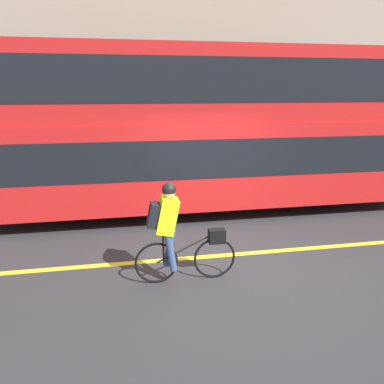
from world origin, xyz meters
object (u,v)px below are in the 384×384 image
cyclist_on_bike (175,229)px  street_sign_post (278,133)px  bus (207,124)px  trash_bin (157,165)px

cyclist_on_bike → street_sign_post: street_sign_post is taller
bus → cyclist_on_bike: 3.93m
bus → street_sign_post: size_ratio=4.16×
bus → cyclist_on_bike: bearing=-110.3°
street_sign_post → bus: bearing=-137.6°
bus → trash_bin: (-0.96, 2.73, -1.49)m
bus → cyclist_on_bike: size_ratio=6.44×
cyclist_on_bike → street_sign_post: bearing=55.5°
cyclist_on_bike → trash_bin: size_ratio=1.62×
bus → street_sign_post: 4.08m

